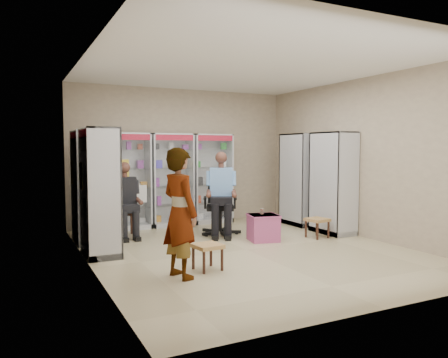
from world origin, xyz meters
name	(u,v)px	position (x,y,z in m)	size (l,w,h in m)	color
floor	(246,250)	(0.00, 0.00, 0.00)	(6.00, 6.00, 0.00)	tan
room_shell	(247,131)	(0.00, 0.00, 1.97)	(5.02, 6.02, 3.01)	tan
cabinet_back_left	(128,181)	(-1.30, 2.73, 1.00)	(0.90, 0.50, 2.00)	#ADAFB4
cabinet_back_mid	(171,180)	(-0.35, 2.73, 1.00)	(0.90, 0.50, 2.00)	#B9BBC1
cabinet_back_right	(211,178)	(0.60, 2.73, 1.00)	(0.90, 0.50, 2.00)	#AAACB1
cabinet_right_far	(300,179)	(2.23, 1.60, 1.00)	(0.50, 0.90, 2.00)	#B3B7BB
cabinet_right_near	(333,183)	(2.23, 0.50, 1.00)	(0.50, 0.90, 2.00)	#B4B7BC
cabinet_left_far	(89,186)	(-2.23, 1.80, 1.00)	(0.50, 0.90, 2.00)	silver
cabinet_left_near	(100,192)	(-2.23, 0.70, 1.00)	(0.50, 0.90, 2.00)	#AFB2B6
wooden_chair	(124,212)	(-1.55, 2.00, 0.47)	(0.42, 0.42, 0.94)	#332013
seated_customer	(125,202)	(-1.55, 1.95, 0.67)	(0.44, 0.60, 1.34)	black
office_chair	(220,204)	(0.17, 1.37, 0.59)	(0.65, 0.65, 1.19)	black
seated_shopkeeper	(221,196)	(0.17, 1.32, 0.76)	(0.50, 0.69, 1.51)	#6D8ED8
pink_trunk	(263,228)	(0.62, 0.49, 0.24)	(0.50, 0.48, 0.48)	#C44E91
tea_glass	(262,211)	(0.63, 0.55, 0.53)	(0.07, 0.07, 0.11)	#602108
woven_stool_a	(317,228)	(1.68, 0.28, 0.18)	(0.37, 0.37, 0.37)	tan
woven_stool_b	(208,257)	(-1.06, -0.82, 0.18)	(0.36, 0.36, 0.36)	#AB7C48
standing_man	(180,213)	(-1.53, -0.98, 0.84)	(0.62, 0.40, 1.69)	gray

